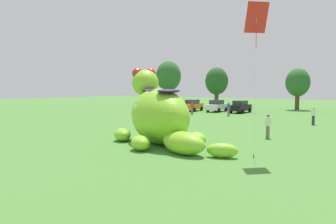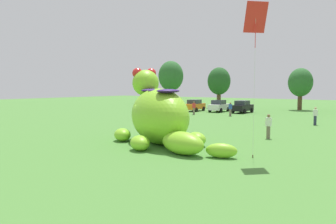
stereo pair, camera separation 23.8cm
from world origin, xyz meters
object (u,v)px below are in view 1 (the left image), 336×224
giant_inflatable_creature (159,115)px  car_orange (193,105)px  car_white (217,106)px  spectator_mid_field (192,108)px  spectator_near_inflatable (313,116)px  spectator_wandering (229,109)px  car_black (240,107)px  tethered_flying_kite (257,20)px  spectator_far_side (268,126)px

giant_inflatable_creature → car_orange: (-12.17, 24.48, -0.96)m
giant_inflatable_creature → car_white: (-8.64, 25.43, -0.96)m
spectator_mid_field → spectator_near_inflatable: bearing=-11.3°
spectator_near_inflatable → spectator_wandering: same height
car_white → car_black: (3.50, 0.26, 0.00)m
tethered_flying_kite → giant_inflatable_creature: bearing=175.8°
giant_inflatable_creature → car_orange: size_ratio=2.28×
spectator_near_inflatable → spectator_far_side: (-1.00, -10.36, 0.00)m
spectator_far_side → spectator_near_inflatable: bearing=84.5°
car_black → car_orange: bearing=-170.3°
car_orange → giant_inflatable_creature: bearing=-63.6°
car_black → spectator_near_inflatable: bearing=-39.8°
car_black → spectator_near_inflatable: 14.54m
tethered_flying_kite → car_white: bearing=120.2°
car_orange → tethered_flying_kite: tethered_flying_kite is taller
car_white → car_orange: bearing=-165.0°
spectator_near_inflatable → giant_inflatable_creature: bearing=-110.2°
spectator_mid_field → spectator_wandering: size_ratio=1.00×
car_black → spectator_far_side: (10.18, -19.67, -0.01)m
car_orange → spectator_wandering: car_orange is taller
giant_inflatable_creature → spectator_mid_field: giant_inflatable_creature is taller
tethered_flying_kite → spectator_far_side: bearing=102.0°
car_orange → car_white: 3.65m
car_orange → tethered_flying_kite: (18.58, -24.96, 6.08)m
spectator_far_side → tethered_flying_kite: bearing=-78.0°
car_white → spectator_wandering: bearing=-51.2°
spectator_near_inflatable → tethered_flying_kite: size_ratio=0.22×
giant_inflatable_creature → car_white: bearing=108.8°
giant_inflatable_creature → car_black: (-5.14, 25.69, -0.96)m
giant_inflatable_creature → spectator_far_side: (5.04, 6.02, -0.97)m
spectator_near_inflatable → spectator_mid_field: same height
spectator_far_side → giant_inflatable_creature: bearing=-129.9°
car_white → spectator_far_side: 23.75m
car_orange → spectator_wandering: bearing=-29.1°
giant_inflatable_creature → spectator_near_inflatable: (6.04, 16.38, -0.97)m
car_white → tethered_flying_kite: tethered_flying_kite is taller
car_orange → spectator_mid_field: bearing=-59.8°
car_white → car_black: size_ratio=1.02×
spectator_far_side → tethered_flying_kite: (1.38, -6.49, 6.09)m
car_black → spectator_far_side: car_black is taller
car_orange → spectator_near_inflatable: size_ratio=2.48×
car_white → spectator_near_inflatable: size_ratio=2.44×
car_orange → spectator_mid_field: size_ratio=2.48×
spectator_mid_field → tethered_flying_kite: (15.65, -19.92, 6.09)m
spectator_mid_field → spectator_far_side: size_ratio=1.00×
spectator_far_side → tethered_flying_kite: size_ratio=0.22×
car_orange → tethered_flying_kite: 31.70m
car_white → spectator_far_side: car_white is taller
giant_inflatable_creature → spectator_near_inflatable: size_ratio=5.64×
spectator_wandering → giant_inflatable_creature: bearing=-77.7°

